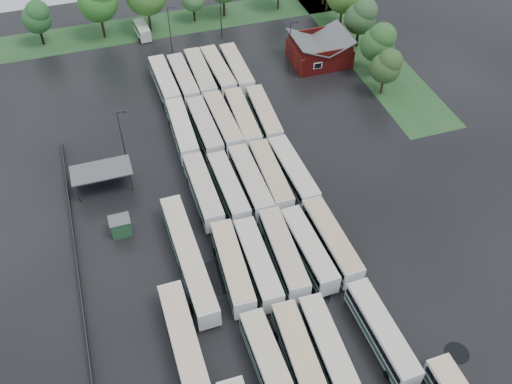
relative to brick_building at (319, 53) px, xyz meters
name	(u,v)px	position (x,y,z in m)	size (l,w,h in m)	color
ground	(271,276)	(-24.00, -42.77, -1.87)	(160.00, 160.00, 0.00)	black
brick_building	(319,53)	(0.00, 0.00, 0.00)	(10.07, 8.60, 5.39)	maroon
wash_shed	(101,171)	(-41.20, -20.74, 1.12)	(8.20, 4.20, 3.58)	#2D2D30
utility_hut	(121,226)	(-40.20, -30.17, -0.55)	(2.70, 2.20, 2.62)	#1F4C2A
grass_strip_north	(174,23)	(-22.00, 22.03, -1.86)	(80.00, 10.00, 0.01)	#214920
grass_strip_east	(368,53)	(10.00, 0.03, -1.86)	(10.00, 50.00, 0.01)	#214920
west_fence	(78,268)	(-46.20, -34.77, -1.27)	(0.10, 50.00, 1.20)	#2D2D30
bus_r1c0	(270,368)	(-28.37, -55.19, 0.08)	(2.95, 12.74, 3.53)	silver
bus_r1c1	(301,359)	(-25.02, -55.23, 0.09)	(3.25, 12.87, 3.55)	silver
bus_r1c2	(329,350)	(-21.81, -55.17, 0.05)	(3.05, 12.61, 3.49)	silver
bus_r1c4	(382,332)	(-15.53, -54.96, 0.05)	(3.04, 12.59, 3.48)	silver
bus_r2c0	(232,267)	(-28.43, -41.43, 0.09)	(3.32, 12.86, 3.55)	silver
bus_r2c1	(258,263)	(-25.37, -41.81, 0.05)	(2.90, 12.59, 3.49)	silver
bus_r2c2	(283,253)	(-21.93, -41.35, 0.10)	(3.22, 12.92, 3.57)	silver
bus_r2c3	(309,249)	(-18.73, -41.65, 0.03)	(3.11, 12.46, 3.44)	silver
bus_r2c4	(331,241)	(-15.53, -41.33, 0.10)	(3.06, 12.88, 3.57)	silver
bus_r3c0	(203,191)	(-28.58, -27.82, 0.09)	(2.74, 12.80, 3.56)	silver
bus_r3c1	(229,188)	(-25.14, -28.29, 0.03)	(2.81, 12.40, 3.44)	silver
bus_r3c2	(251,182)	(-21.93, -28.12, 0.10)	(2.76, 12.86, 3.58)	silver
bus_r3c3	(271,176)	(-18.95, -27.96, 0.09)	(3.03, 12.85, 3.56)	silver
bus_r3c4	(293,172)	(-15.70, -28.16, 0.12)	(3.14, 13.04, 3.61)	silver
bus_r4c0	(182,130)	(-28.41, -14.24, 0.12)	(3.10, 13.02, 3.60)	silver
bus_r4c1	(205,128)	(-25.01, -14.60, 0.08)	(2.85, 12.75, 3.54)	silver
bus_r4c2	(223,123)	(-21.97, -14.31, 0.12)	(2.99, 13.04, 3.62)	silver
bus_r4c3	(243,119)	(-18.91, -14.51, 0.14)	(3.29, 13.19, 3.64)	silver
bus_r4c4	(264,115)	(-15.41, -14.45, 0.07)	(3.30, 12.74, 3.51)	silver
bus_r5c0	(165,83)	(-28.34, -0.83, 0.10)	(3.05, 12.94, 3.58)	silver
bus_r5c1	(183,80)	(-25.19, -0.92, 0.05)	(2.93, 12.58, 3.49)	silver
bus_r5c2	(200,75)	(-22.13, -0.56, 0.13)	(2.89, 13.09, 3.64)	silver
bus_r5c3	(218,72)	(-18.97, -0.45, 0.11)	(3.16, 12.97, 3.59)	silver
bus_r5c4	(237,70)	(-15.75, -0.79, 0.11)	(2.88, 12.94, 3.59)	silver
artic_bus_west_b	(189,258)	(-33.09, -38.43, 0.08)	(3.07, 18.97, 3.51)	silver
artic_bus_west_c	(190,365)	(-36.17, -52.33, 0.15)	(2.89, 19.56, 3.63)	silver
minibus	(142,30)	(-28.79, 18.77, -0.51)	(2.52, 5.74, 2.44)	beige
tree_north_0	(37,17)	(-47.02, 21.72, 3.79)	(5.32, 5.31, 8.79)	black
tree_east_0	(387,66)	(6.44, -12.40, 3.52)	(5.05, 5.05, 8.37)	#312013
tree_east_1	(379,42)	(7.79, -6.61, 4.39)	(5.88, 5.88, 9.73)	black
tree_east_2	(362,16)	(9.03, 2.78, 4.27)	(5.76, 5.76, 9.54)	black
lamp_post_ne	(290,44)	(-6.37, -1.62, 3.82)	(1.51, 0.29, 9.78)	#2D2D30
lamp_post_nw	(122,134)	(-37.30, -16.84, 3.60)	(1.45, 0.28, 9.42)	#2D2D30
lamp_post_back_w	(170,27)	(-24.59, 10.94, 3.46)	(1.41, 0.28, 9.18)	#2D2D30
lamp_post_back_e	(221,7)	(-14.38, 13.43, 4.52)	(1.69, 0.33, 10.99)	#2D2D30
puddle_2	(218,277)	(-30.17, -40.92, -1.86)	(5.41, 5.41, 0.01)	black
puddle_3	(317,297)	(-19.83, -47.31, -1.86)	(3.34, 3.34, 0.01)	black
puddle_4	(457,353)	(-8.07, -58.85, -1.86)	(2.76, 2.76, 0.01)	black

